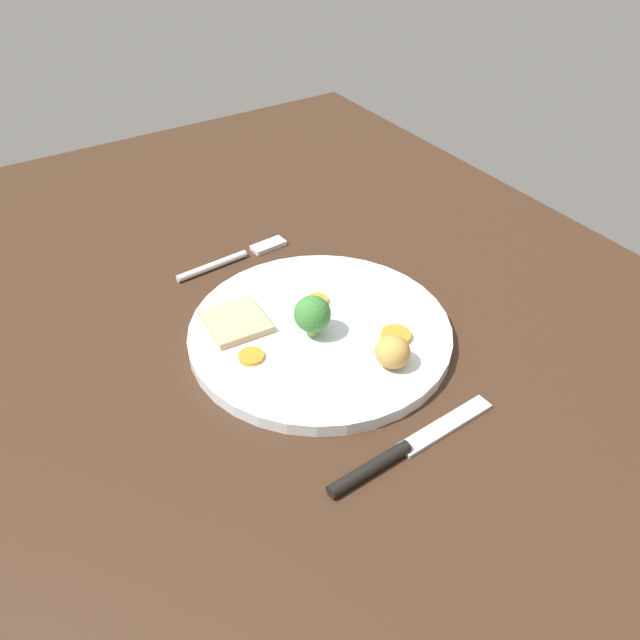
# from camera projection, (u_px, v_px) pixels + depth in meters

# --- Properties ---
(dining_table) EXTENTS (1.20, 0.84, 0.04)m
(dining_table) POSITION_uv_depth(u_px,v_px,m) (317.00, 335.00, 0.72)
(dining_table) COLOR #382316
(dining_table) RESTS_ON ground
(dinner_plate) EXTENTS (0.28, 0.28, 0.01)m
(dinner_plate) POSITION_uv_depth(u_px,v_px,m) (320.00, 332.00, 0.69)
(dinner_plate) COLOR white
(dinner_plate) RESTS_ON dining_table
(meat_slice_main) EXTENTS (0.07, 0.07, 0.01)m
(meat_slice_main) POSITION_uv_depth(u_px,v_px,m) (236.00, 322.00, 0.69)
(meat_slice_main) COLOR tan
(meat_slice_main) RESTS_ON dinner_plate
(roast_potato_left) EXTENTS (0.04, 0.04, 0.03)m
(roast_potato_left) POSITION_uv_depth(u_px,v_px,m) (393.00, 352.00, 0.63)
(roast_potato_left) COLOR #BC8C42
(roast_potato_left) RESTS_ON dinner_plate
(carrot_coin_front) EXTENTS (0.03, 0.03, 0.00)m
(carrot_coin_front) POSITION_uv_depth(u_px,v_px,m) (251.00, 356.00, 0.64)
(carrot_coin_front) COLOR orange
(carrot_coin_front) RESTS_ON dinner_plate
(carrot_coin_back) EXTENTS (0.02, 0.02, 0.00)m
(carrot_coin_back) POSITION_uv_depth(u_px,v_px,m) (317.00, 301.00, 0.72)
(carrot_coin_back) COLOR orange
(carrot_coin_back) RESTS_ON dinner_plate
(carrot_coin_side) EXTENTS (0.03, 0.03, 0.01)m
(carrot_coin_side) POSITION_uv_depth(u_px,v_px,m) (396.00, 335.00, 0.67)
(carrot_coin_side) COLOR orange
(carrot_coin_side) RESTS_ON dinner_plate
(broccoli_floret) EXTENTS (0.04, 0.04, 0.05)m
(broccoli_floret) POSITION_uv_depth(u_px,v_px,m) (312.00, 314.00, 0.66)
(broccoli_floret) COLOR #8CB766
(broccoli_floret) RESTS_ON dinner_plate
(fork) EXTENTS (0.03, 0.15, 0.01)m
(fork) POSITION_uv_depth(u_px,v_px,m) (236.00, 257.00, 0.81)
(fork) COLOR silver
(fork) RESTS_ON dining_table
(knife) EXTENTS (0.02, 0.19, 0.01)m
(knife) POSITION_uv_depth(u_px,v_px,m) (399.00, 452.00, 0.56)
(knife) COLOR black
(knife) RESTS_ON dining_table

